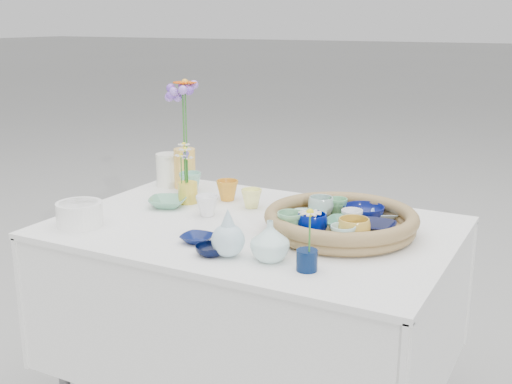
% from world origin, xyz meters
% --- Properties ---
extents(wicker_tray, '(0.47, 0.47, 0.08)m').
position_xyz_m(wicker_tray, '(0.28, 0.05, 0.80)').
color(wicker_tray, brown).
rests_on(wicker_tray, display_table).
extents(tray_ceramic_0, '(0.14, 0.14, 0.04)m').
position_xyz_m(tray_ceramic_0, '(0.31, 0.18, 0.80)').
color(tray_ceramic_0, '#0B145A').
rests_on(tray_ceramic_0, wicker_tray).
extents(tray_ceramic_1, '(0.12, 0.12, 0.03)m').
position_xyz_m(tray_ceramic_1, '(0.39, 0.06, 0.80)').
color(tray_ceramic_1, black).
rests_on(tray_ceramic_1, wicker_tray).
extents(tray_ceramic_2, '(0.12, 0.12, 0.08)m').
position_xyz_m(tray_ceramic_2, '(0.36, -0.07, 0.82)').
color(tray_ceramic_2, gold).
rests_on(tray_ceramic_2, wicker_tray).
extents(tray_ceramic_3, '(0.14, 0.14, 0.03)m').
position_xyz_m(tray_ceramic_3, '(0.30, 0.05, 0.80)').
color(tray_ceramic_3, '#478C68').
rests_on(tray_ceramic_3, wicker_tray).
extents(tray_ceramic_4, '(0.09, 0.09, 0.07)m').
position_xyz_m(tray_ceramic_4, '(0.17, -0.09, 0.82)').
color(tray_ceramic_4, '#6FB77F').
rests_on(tray_ceramic_4, wicker_tray).
extents(tray_ceramic_5, '(0.14, 0.14, 0.03)m').
position_xyz_m(tray_ceramic_5, '(0.16, 0.07, 0.80)').
color(tray_ceramic_5, '#8DC0B8').
rests_on(tray_ceramic_5, wicker_tray).
extents(tray_ceramic_6, '(0.11, 0.11, 0.07)m').
position_xyz_m(tray_ceramic_6, '(0.18, 0.13, 0.82)').
color(tray_ceramic_6, '#A7C4BC').
rests_on(tray_ceramic_6, wicker_tray).
extents(tray_ceramic_7, '(0.08, 0.08, 0.06)m').
position_xyz_m(tray_ceramic_7, '(0.31, 0.05, 0.81)').
color(tray_ceramic_7, white).
rests_on(tray_ceramic_7, wicker_tray).
extents(tray_ceramic_8, '(0.12, 0.12, 0.02)m').
position_xyz_m(tray_ceramic_8, '(0.37, 0.21, 0.79)').
color(tray_ceramic_8, '#A7CCFF').
rests_on(tray_ceramic_8, wicker_tray).
extents(tray_ceramic_9, '(0.09, 0.09, 0.07)m').
position_xyz_m(tray_ceramic_9, '(0.23, -0.07, 0.82)').
color(tray_ceramic_9, '#000D70').
rests_on(tray_ceramic_9, wicker_tray).
extents(tray_ceramic_10, '(0.12, 0.12, 0.03)m').
position_xyz_m(tray_ceramic_10, '(0.13, -0.00, 0.80)').
color(tray_ceramic_10, '#DCBD7B').
rests_on(tray_ceramic_10, wicker_tray).
extents(tray_ceramic_11, '(0.09, 0.09, 0.07)m').
position_xyz_m(tray_ceramic_11, '(0.35, -0.12, 0.82)').
color(tray_ceramic_11, '#9FCCC4').
rests_on(tray_ceramic_11, wicker_tray).
extents(tray_ceramic_12, '(0.08, 0.08, 0.06)m').
position_xyz_m(tray_ceramic_12, '(0.23, 0.17, 0.81)').
color(tray_ceramic_12, '#60A870').
rests_on(tray_ceramic_12, wicker_tray).
extents(loose_ceramic_0, '(0.08, 0.08, 0.08)m').
position_xyz_m(loose_ceramic_0, '(-0.22, 0.21, 0.80)').
color(loose_ceramic_0, orange).
rests_on(loose_ceramic_0, display_table).
extents(loose_ceramic_1, '(0.08, 0.08, 0.07)m').
position_xyz_m(loose_ceramic_1, '(-0.10, 0.17, 0.80)').
color(loose_ceramic_1, '#FFFE8B').
rests_on(loose_ceramic_1, display_table).
extents(loose_ceramic_2, '(0.17, 0.17, 0.03)m').
position_xyz_m(loose_ceramic_2, '(-0.36, 0.04, 0.78)').
color(loose_ceramic_2, '#63A280').
rests_on(loose_ceramic_2, display_table).
extents(loose_ceramic_3, '(0.09, 0.09, 0.07)m').
position_xyz_m(loose_ceramic_3, '(-0.18, 0.02, 0.80)').
color(loose_ceramic_3, white).
rests_on(loose_ceramic_3, display_table).
extents(loose_ceramic_4, '(0.10, 0.10, 0.02)m').
position_xyz_m(loose_ceramic_4, '(-0.07, -0.22, 0.78)').
color(loose_ceramic_4, '#0B1549').
rests_on(loose_ceramic_4, display_table).
extents(loose_ceramic_5, '(0.10, 0.10, 0.08)m').
position_xyz_m(loose_ceramic_5, '(-0.40, 0.24, 0.80)').
color(loose_ceramic_5, '#7EC3AA').
rests_on(loose_ceramic_5, display_table).
extents(loose_ceramic_6, '(0.10, 0.10, 0.03)m').
position_xyz_m(loose_ceramic_6, '(0.02, -0.30, 0.78)').
color(loose_ceramic_6, black).
rests_on(loose_ceramic_6, display_table).
extents(fluted_bowl, '(0.15, 0.15, 0.08)m').
position_xyz_m(fluted_bowl, '(-0.49, -0.26, 0.80)').
color(fluted_bowl, white).
rests_on(fluted_bowl, display_table).
extents(bud_vase_paleblue, '(0.12, 0.12, 0.14)m').
position_xyz_m(bud_vase_paleblue, '(0.07, -0.28, 0.84)').
color(bud_vase_paleblue, silver).
rests_on(bud_vase_paleblue, display_table).
extents(bud_vase_seafoam, '(0.13, 0.13, 0.11)m').
position_xyz_m(bud_vase_seafoam, '(0.19, -0.25, 0.82)').
color(bud_vase_seafoam, silver).
rests_on(bud_vase_seafoam, display_table).
extents(bud_vase_cobalt, '(0.06, 0.06, 0.06)m').
position_xyz_m(bud_vase_cobalt, '(0.31, -0.28, 0.79)').
color(bud_vase_cobalt, '#04163B').
rests_on(bud_vase_cobalt, display_table).
extents(single_daisy, '(0.09, 0.09, 0.13)m').
position_xyz_m(single_daisy, '(0.32, -0.28, 0.87)').
color(single_daisy, silver).
rests_on(single_daisy, bud_vase_cobalt).
extents(tall_vase_yellow, '(0.11, 0.11, 0.16)m').
position_xyz_m(tall_vase_yellow, '(-0.46, 0.29, 0.84)').
color(tall_vase_yellow, '#FFC251').
rests_on(tall_vase_yellow, display_table).
extents(gerbera, '(0.13, 0.13, 0.27)m').
position_xyz_m(gerbera, '(-0.46, 0.30, 1.05)').
color(gerbera, '#FF5700').
rests_on(gerbera, tall_vase_yellow).
extents(hydrangea, '(0.11, 0.11, 0.30)m').
position_xyz_m(hydrangea, '(-0.46, 0.30, 1.03)').
color(hydrangea, purple).
rests_on(hydrangea, tall_vase_yellow).
extents(white_pitcher, '(0.14, 0.11, 0.13)m').
position_xyz_m(white_pitcher, '(-0.53, 0.29, 0.83)').
color(white_pitcher, white).
rests_on(white_pitcher, display_table).
extents(daisy_cup, '(0.08, 0.08, 0.08)m').
position_xyz_m(daisy_cup, '(-0.33, 0.12, 0.80)').
color(daisy_cup, gold).
rests_on(daisy_cup, display_table).
extents(daisy_posy, '(0.09, 0.09, 0.14)m').
position_xyz_m(daisy_posy, '(-0.34, 0.11, 0.91)').
color(daisy_posy, silver).
rests_on(daisy_posy, daisy_cup).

